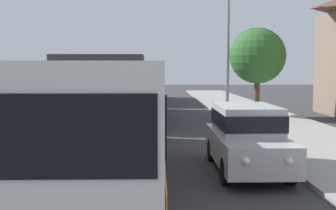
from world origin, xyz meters
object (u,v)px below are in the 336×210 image
object	(u,v)px
white_suv	(246,135)
streetlamp_mid	(228,27)
bus_middle	(145,83)
bus_second_in_line	(139,90)
roadside_tree	(258,56)
bus_lead	(117,113)

from	to	relation	value
white_suv	streetlamp_mid	bearing A→B (deg)	82.89
bus_middle	streetlamp_mid	size ratio (longest dim) A/B	1.38
bus_second_in_line	roadside_tree	bearing A→B (deg)	2.01
bus_second_in_line	white_suv	bearing A→B (deg)	-74.34
bus_middle	roadside_tree	bearing A→B (deg)	-61.55
white_suv	bus_second_in_line	bearing A→B (deg)	105.66
bus_second_in_line	bus_middle	bearing A→B (deg)	90.00
bus_lead	bus_second_in_line	xyz separation A→B (m)	(-0.00, 13.29, -0.00)
roadside_tree	bus_middle	bearing A→B (deg)	118.45
bus_lead	streetlamp_mid	xyz separation A→B (m)	(5.40, 13.74, 3.79)
bus_second_in_line	streetlamp_mid	distance (m)	6.61
white_suv	roadside_tree	world-z (taller)	roadside_tree
bus_middle	bus_second_in_line	bearing A→B (deg)	-90.00
bus_second_in_line	bus_lead	bearing A→B (deg)	-90.00
streetlamp_mid	bus_second_in_line	bearing A→B (deg)	-175.24
bus_middle	streetlamp_mid	distance (m)	14.62
bus_second_in_line	roadside_tree	world-z (taller)	roadside_tree
bus_lead	roadside_tree	world-z (taller)	roadside_tree
bus_lead	streetlamp_mid	size ratio (longest dim) A/B	1.37
streetlamp_mid	roadside_tree	size ratio (longest dim) A/B	1.67
bus_middle	white_suv	world-z (taller)	bus_middle
bus_second_in_line	streetlamp_mid	size ratio (longest dim) A/B	1.37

